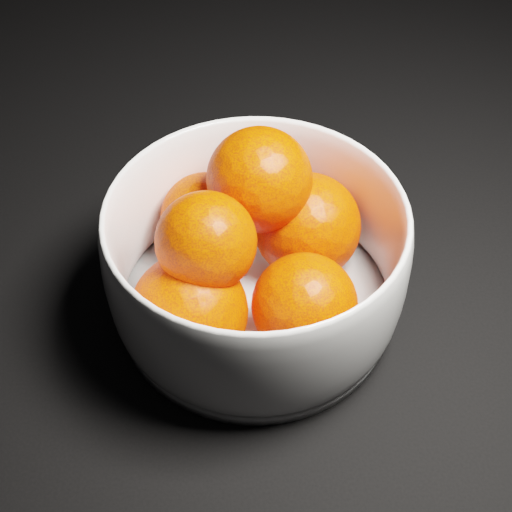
{
  "coord_description": "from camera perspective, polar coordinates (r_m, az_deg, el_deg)",
  "views": [
    {
      "loc": [
        0.24,
        -0.08,
        0.41
      ],
      "look_at": [
        0.25,
        0.25,
        0.06
      ],
      "focal_mm": 50.0,
      "sensor_mm": 36.0,
      "label": 1
    }
  ],
  "objects": [
    {
      "name": "bowl",
      "position": [
        0.49,
        -0.0,
        -0.4
      ],
      "size": [
        0.21,
        0.21,
        0.1
      ],
      "rotation": [
        0.0,
        0.0,
        0.26
      ],
      "color": "white",
      "rests_on": "ground"
    },
    {
      "name": "orange_pile",
      "position": [
        0.49,
        -0.5,
        0.75
      ],
      "size": [
        0.16,
        0.16,
        0.12
      ],
      "color": "#EC3101",
      "rests_on": "bowl"
    }
  ]
}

